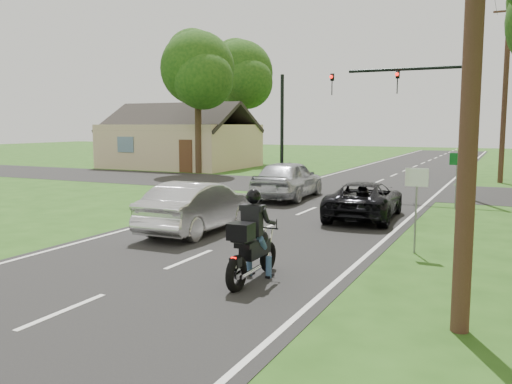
% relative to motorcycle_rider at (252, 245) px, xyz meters
% --- Properties ---
extents(ground, '(140.00, 140.00, 0.00)m').
position_rel_motorcycle_rider_xyz_m(ground, '(-2.12, 0.99, -0.76)').
color(ground, '#234914').
rests_on(ground, ground).
extents(road, '(8.00, 100.00, 0.01)m').
position_rel_motorcycle_rider_xyz_m(road, '(-2.12, 10.99, -0.75)').
color(road, black).
rests_on(road, ground).
extents(cross_road, '(60.00, 7.00, 0.01)m').
position_rel_motorcycle_rider_xyz_m(cross_road, '(-2.12, 16.99, -0.75)').
color(cross_road, black).
rests_on(cross_road, ground).
extents(motorcycle_rider, '(0.63, 2.23, 1.92)m').
position_rel_motorcycle_rider_xyz_m(motorcycle_rider, '(0.00, 0.00, 0.00)').
color(motorcycle_rider, black).
rests_on(motorcycle_rider, ground).
extents(dark_suv, '(2.41, 4.70, 1.27)m').
position_rel_motorcycle_rider_xyz_m(dark_suv, '(0.19, 8.38, -0.11)').
color(dark_suv, black).
rests_on(dark_suv, road).
extents(silver_sedan, '(1.63, 4.56, 1.50)m').
position_rel_motorcycle_rider_xyz_m(silver_sedan, '(-3.72, 4.01, 0.00)').
color(silver_sedan, silver).
rests_on(silver_sedan, road).
extents(silver_suv, '(2.21, 4.99, 1.67)m').
position_rel_motorcycle_rider_xyz_m(silver_suv, '(-4.04, 11.90, 0.09)').
color(silver_suv, '#ABAEB4').
rests_on(silver_suv, road).
extents(traffic_signal, '(6.38, 0.44, 6.00)m').
position_rel_motorcycle_rider_xyz_m(traffic_signal, '(1.22, 14.98, 3.38)').
color(traffic_signal, black).
rests_on(traffic_signal, ground).
extents(signal_pole_far, '(0.20, 0.20, 6.00)m').
position_rel_motorcycle_rider_xyz_m(signal_pole_far, '(-7.32, 18.99, 2.24)').
color(signal_pole_far, black).
rests_on(signal_pole_far, ground).
extents(utility_pole_far, '(1.60, 0.28, 10.00)m').
position_rel_motorcycle_rider_xyz_m(utility_pole_far, '(4.08, 22.99, 4.33)').
color(utility_pole_far, '#4E2F23').
rests_on(utility_pole_far, ground).
extents(sign_white, '(0.55, 0.07, 2.12)m').
position_rel_motorcycle_rider_xyz_m(sign_white, '(2.58, 3.97, 0.84)').
color(sign_white, slate).
rests_on(sign_white, ground).
extents(sign_green, '(0.55, 0.07, 2.12)m').
position_rel_motorcycle_rider_xyz_m(sign_green, '(2.78, 11.97, 0.84)').
color(sign_green, slate).
rests_on(sign_green, ground).
extents(tree_left_near, '(5.12, 4.96, 9.22)m').
position_rel_motorcycle_rider_xyz_m(tree_left_near, '(-13.85, 20.77, 5.78)').
color(tree_left_near, '#332316').
rests_on(tree_left_near, ground).
extents(tree_left_far, '(5.76, 5.58, 10.14)m').
position_rel_motorcycle_rider_xyz_m(tree_left_far, '(-15.82, 30.74, 6.38)').
color(tree_left_far, '#332316').
rests_on(tree_left_far, ground).
extents(house, '(10.20, 8.00, 4.84)m').
position_rel_motorcycle_rider_xyz_m(house, '(-18.12, 24.99, 1.01)').
color(house, '#C5AF89').
rests_on(house, ground).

